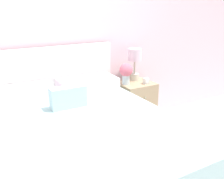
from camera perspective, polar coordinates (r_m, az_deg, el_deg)
The scene contains 7 objects.
ground_plane at distance 3.29m, azimuth -12.68°, elevation -10.51°, with size 12.00×12.00×0.00m, color #BCB7B2.
wall_back at distance 2.97m, azimuth -14.87°, elevation 12.70°, with size 8.00×0.06×2.60m.
bed at distance 2.38m, azimuth -6.54°, elevation -12.69°, with size 1.53×1.93×1.11m.
nightstand at distance 3.38m, azimuth 5.00°, elevation -3.50°, with size 0.42×0.42×0.62m.
table_lamp at distance 3.31m, azimuth 4.96°, elevation 6.50°, with size 0.17×0.17×0.41m.
flower_vase at distance 3.16m, azimuth 3.12°, elevation 3.84°, with size 0.16×0.16×0.26m.
alarm_clock at distance 3.23m, azimuth 7.43°, elevation 1.85°, with size 0.06×0.06×0.07m.
Camera 1 is at (-0.77, -2.79, 1.56)m, focal length 42.00 mm.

